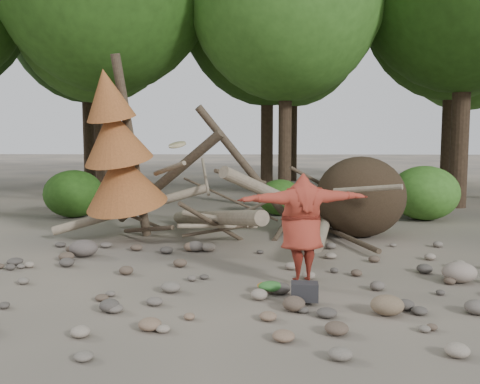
{
  "coord_description": "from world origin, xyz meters",
  "views": [
    {
      "loc": [
        0.03,
        -8.76,
        2.5
      ],
      "look_at": [
        -0.27,
        1.5,
        1.4
      ],
      "focal_mm": 40.0,
      "sensor_mm": 36.0,
      "label": 1
    }
  ],
  "objects": [
    {
      "name": "boulder_mid_right",
      "position": [
        3.5,
        0.23,
        0.17
      ],
      "size": [
        0.58,
        0.52,
        0.35
      ],
      "primitive_type": "ellipsoid",
      "color": "gray",
      "rests_on": "ground"
    },
    {
      "name": "dead_conifer",
      "position": [
        -3.12,
        3.37,
        2.11
      ],
      "size": [
        2.06,
        2.16,
        4.35
      ],
      "color": "#4C3F30",
      "rests_on": "ground"
    },
    {
      "name": "cloth_green",
      "position": [
        0.27,
        -0.54,
        0.07
      ],
      "size": [
        0.4,
        0.33,
        0.15
      ],
      "primitive_type": "ellipsoid",
      "color": "#2E6729",
      "rests_on": "ground"
    },
    {
      "name": "bush_left",
      "position": [
        -5.5,
        7.2,
        0.72
      ],
      "size": [
        1.8,
        1.8,
        1.44
      ],
      "primitive_type": "ellipsoid",
      "color": "#254E15",
      "rests_on": "ground"
    },
    {
      "name": "cloth_orange",
      "position": [
        0.22,
        -0.46,
        0.06
      ],
      "size": [
        0.33,
        0.27,
        0.12
      ],
      "primitive_type": "ellipsoid",
      "color": "#C16E21",
      "rests_on": "ground"
    },
    {
      "name": "deadfall_pile",
      "position": [
        2.02,
        4.24,
        0.95
      ],
      "size": [
        8.55,
        5.24,
        3.3
      ],
      "color": "#332619",
      "rests_on": "ground"
    },
    {
      "name": "ground",
      "position": [
        0.0,
        0.0,
        0.0
      ],
      "size": [
        120.0,
        120.0,
        0.0
      ],
      "primitive_type": "plane",
      "color": "#514C44",
      "rests_on": "ground"
    },
    {
      "name": "bush_right",
      "position": [
        5.0,
        7.0,
        0.8
      ],
      "size": [
        2.0,
        2.0,
        1.6
      ],
      "primitive_type": "ellipsoid",
      "color": "#3C7624",
      "rests_on": "ground"
    },
    {
      "name": "frisbee_thrower",
      "position": [
        0.79,
        -0.04,
        0.98
      ],
      "size": [
        3.28,
        1.09,
        2.34
      ],
      "color": "maroon",
      "rests_on": "ground"
    },
    {
      "name": "bush_mid",
      "position": [
        0.8,
        7.8,
        0.56
      ],
      "size": [
        1.4,
        1.4,
        1.12
      ],
      "primitive_type": "ellipsoid",
      "color": "#31641C",
      "rests_on": "ground"
    },
    {
      "name": "backpack",
      "position": [
        0.76,
        -1.04,
        0.13
      ],
      "size": [
        0.42,
        0.29,
        0.27
      ],
      "primitive_type": "cube",
      "rotation": [
        0.0,
        0.0,
        -0.07
      ],
      "color": "black",
      "rests_on": "ground"
    },
    {
      "name": "boulder_front_right",
      "position": [
        1.87,
        -1.48,
        0.14
      ],
      "size": [
        0.47,
        0.42,
        0.28
      ],
      "primitive_type": "ellipsoid",
      "color": "brown",
      "rests_on": "ground"
    },
    {
      "name": "boulder_mid_left",
      "position": [
        -3.52,
        1.95,
        0.18
      ],
      "size": [
        0.59,
        0.53,
        0.35
      ],
      "primitive_type": "ellipsoid",
      "color": "#574E49",
      "rests_on": "ground"
    }
  ]
}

